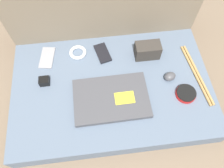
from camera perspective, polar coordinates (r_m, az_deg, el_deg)
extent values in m
plane|color=#7A6651|center=(1.16, 0.00, -3.01)|extent=(8.00, 8.00, 0.00)
cube|color=slate|center=(1.11, 0.00, -1.82)|extent=(0.97, 0.61, 0.11)
cube|color=#7F705B|center=(1.19, -2.53, 20.63)|extent=(0.97, 0.20, 0.53)
cube|color=#47474C|center=(1.01, -0.22, -3.80)|extent=(0.35, 0.23, 0.03)
cube|color=yellow|center=(1.00, 3.31, -3.63)|extent=(0.09, 0.06, 0.00)
ellipsoid|color=#4C4C51|center=(1.10, 14.89, 1.92)|extent=(0.07, 0.06, 0.04)
cylinder|color=red|center=(1.09, 18.70, -2.47)|extent=(0.10, 0.10, 0.02)
cylinder|color=black|center=(1.08, 18.88, -2.19)|extent=(0.09, 0.09, 0.01)
cube|color=black|center=(1.15, -2.47, 8.08)|extent=(0.09, 0.13, 0.01)
cube|color=#99999E|center=(1.19, -16.57, 6.59)|extent=(0.09, 0.14, 0.01)
cube|color=#38332D|center=(1.13, 9.24, 8.65)|extent=(0.13, 0.07, 0.08)
cube|color=black|center=(1.10, -17.25, 0.71)|extent=(0.05, 0.04, 0.04)
torus|color=white|center=(1.17, -8.92, 8.14)|extent=(0.09, 0.09, 0.02)
cylinder|color=tan|center=(1.16, 20.93, 2.39)|extent=(0.06, 0.35, 0.01)
cylinder|color=tan|center=(1.17, 21.56, 2.54)|extent=(0.06, 0.35, 0.01)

